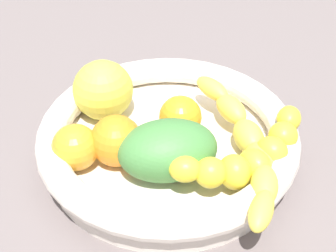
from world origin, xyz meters
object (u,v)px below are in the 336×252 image
at_px(banana_draped_left, 247,146).
at_px(orange_front, 75,147).
at_px(mango_green, 168,150).
at_px(orange_mid_right, 180,117).
at_px(orange_mid_left, 117,142).
at_px(apple_yellow, 103,90).
at_px(fruit_bowl, 168,141).
at_px(banana_draped_right, 250,157).

relative_size(banana_draped_left, orange_front, 4.73).
height_order(banana_draped_left, mango_green, mango_green).
height_order(banana_draped_left, orange_mid_right, orange_mid_right).
distance_m(orange_front, mango_green, 0.10).
bearing_deg(orange_front, banana_draped_left, -113.19).
bearing_deg(orange_mid_left, apple_yellow, -8.85).
distance_m(orange_mid_left, apple_yellow, 0.09).
relative_size(fruit_bowl, orange_mid_left, 5.22).
bearing_deg(banana_draped_right, apple_yellow, 32.32).
xyz_separation_m(banana_draped_left, mango_green, (0.02, 0.09, 0.01)).
xyz_separation_m(fruit_bowl, mango_green, (-0.04, 0.02, 0.03)).
bearing_deg(banana_draped_right, orange_front, 60.48).
height_order(fruit_bowl, orange_mid_left, orange_mid_left).
bearing_deg(banana_draped_right, fruit_bowl, 35.34).
relative_size(banana_draped_left, orange_mid_right, 4.87).
distance_m(banana_draped_left, orange_front, 0.19).
relative_size(banana_draped_left, banana_draped_right, 1.34).
bearing_deg(apple_yellow, orange_mid_left, 171.15).
height_order(banana_draped_left, apple_yellow, apple_yellow).
relative_size(banana_draped_right, orange_front, 3.54).
bearing_deg(orange_mid_left, fruit_bowl, -88.13).
bearing_deg(banana_draped_left, mango_green, 74.32).
height_order(fruit_bowl, banana_draped_left, banana_draped_left).
bearing_deg(fruit_bowl, apple_yellow, 29.25).
bearing_deg(apple_yellow, mango_green, -166.34).
xyz_separation_m(orange_front, mango_green, (-0.05, -0.09, 0.01)).
relative_size(orange_mid_right, mango_green, 0.47).
relative_size(orange_front, orange_mid_left, 0.90).
xyz_separation_m(orange_mid_right, apple_yellow, (0.07, 0.07, 0.01)).
bearing_deg(banana_draped_left, fruit_bowl, 46.51).
distance_m(banana_draped_right, orange_front, 0.19).
bearing_deg(banana_draped_right, mango_green, 60.67).
bearing_deg(banana_draped_left, banana_draped_right, 156.39).
xyz_separation_m(banana_draped_right, orange_mid_right, (0.10, 0.04, -0.00)).
relative_size(orange_mid_right, apple_yellow, 0.69).
distance_m(fruit_bowl, orange_front, 0.11).
xyz_separation_m(fruit_bowl, banana_draped_right, (-0.08, -0.06, 0.02)).
bearing_deg(orange_front, mango_green, -119.69).
bearing_deg(mango_green, orange_mid_right, -36.63).
height_order(orange_mid_left, orange_mid_right, orange_mid_left).
xyz_separation_m(fruit_bowl, orange_mid_right, (0.01, -0.02, 0.02)).
bearing_deg(orange_mid_right, orange_mid_left, 100.73).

